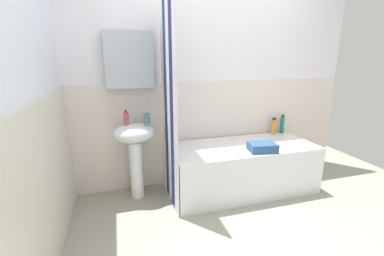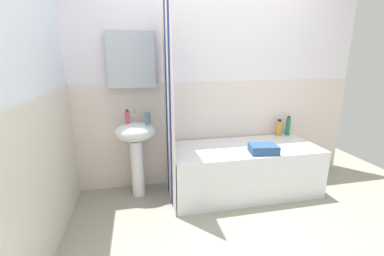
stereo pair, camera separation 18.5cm
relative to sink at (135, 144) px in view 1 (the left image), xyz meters
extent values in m
cube|color=gray|center=(0.88, -1.03, -0.62)|extent=(4.80, 5.60, 0.04)
cube|color=white|center=(0.88, 0.24, 0.60)|extent=(3.60, 0.05, 2.40)
cube|color=silver|center=(0.88, 0.21, 0.00)|extent=(3.60, 0.02, 1.20)
cube|color=silver|center=(0.00, 0.15, 0.85)|extent=(0.48, 0.12, 0.56)
cube|color=white|center=(-0.69, -0.69, 0.60)|extent=(0.05, 1.81, 2.40)
cube|color=silver|center=(-0.66, -0.69, 0.00)|extent=(0.02, 1.81, 1.20)
cylinder|color=white|center=(0.00, 0.00, -0.29)|extent=(0.14, 0.14, 0.62)
ellipsoid|color=white|center=(0.00, 0.00, 0.12)|extent=(0.44, 0.34, 0.20)
cylinder|color=silver|center=(0.00, 0.10, 0.24)|extent=(0.03, 0.03, 0.05)
cylinder|color=silver|center=(0.00, 0.05, 0.30)|extent=(0.02, 0.10, 0.02)
sphere|color=silver|center=(0.00, 0.10, 0.33)|extent=(0.03, 0.03, 0.03)
cylinder|color=#CF4469|center=(-0.07, 0.00, 0.28)|extent=(0.05, 0.05, 0.12)
sphere|color=#251F2A|center=(-0.07, 0.00, 0.35)|extent=(0.02, 0.02, 0.02)
cylinder|color=teal|center=(0.13, -0.03, 0.27)|extent=(0.06, 0.06, 0.11)
cube|color=white|center=(1.16, -0.16, -0.34)|extent=(1.62, 0.71, 0.53)
cube|color=white|center=(0.34, -0.45, 0.40)|extent=(0.01, 0.14, 2.00)
cube|color=navy|center=(0.34, -0.31, 0.40)|extent=(0.01, 0.14, 2.00)
cube|color=white|center=(0.34, -0.16, 0.40)|extent=(0.01, 0.14, 2.00)
cube|color=navy|center=(0.34, -0.02, 0.40)|extent=(0.01, 0.14, 2.00)
cube|color=white|center=(0.34, 0.12, 0.40)|extent=(0.01, 0.14, 2.00)
cylinder|color=#237554|center=(1.87, 0.14, 0.04)|extent=(0.05, 0.05, 0.22)
cylinder|color=#232C2E|center=(1.87, 0.14, 0.16)|extent=(0.04, 0.04, 0.02)
cylinder|color=gold|center=(1.74, 0.13, 0.02)|extent=(0.06, 0.06, 0.19)
cylinder|color=black|center=(1.74, 0.13, 0.13)|extent=(0.04, 0.04, 0.02)
cube|color=#2D5483|center=(1.27, -0.39, -0.03)|extent=(0.30, 0.24, 0.09)
camera|label=1|loc=(-0.15, -2.60, 0.87)|focal=24.02mm
camera|label=2|loc=(0.03, -2.65, 0.87)|focal=24.02mm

